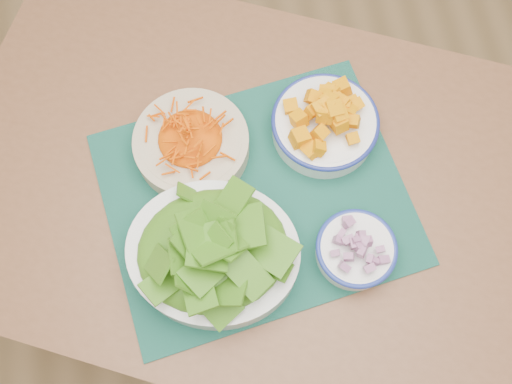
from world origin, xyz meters
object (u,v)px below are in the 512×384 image
table (253,202)px  placemat (256,198)px  carrot_bowl (191,142)px  squash_bowl (326,121)px  lettuce_bowl (213,250)px  onion_bowl (356,249)px

table → placemat: size_ratio=2.55×
carrot_bowl → table: bearing=-38.5°
carrot_bowl → squash_bowl: bearing=0.0°
carrot_bowl → lettuce_bowl: 0.21m
onion_bowl → squash_bowl: bearing=91.6°
table → lettuce_bowl: lettuce_bowl is taller
placemat → onion_bowl: size_ratio=3.20×
carrot_bowl → onion_bowl: bearing=-43.4°
table → carrot_bowl: 0.20m
onion_bowl → placemat: bearing=139.7°
squash_bowl → lettuce_bowl: bearing=-137.7°
placemat → carrot_bowl: size_ratio=1.99×
carrot_bowl → squash_bowl: size_ratio=1.27×
squash_bowl → lettuce_bowl: size_ratio=0.61×
placemat → carrot_bowl: 0.15m
placemat → lettuce_bowl: lettuce_bowl is taller
table → lettuce_bowl: size_ratio=3.91×
placemat → squash_bowl: size_ratio=2.53×
table → placemat: 0.11m
squash_bowl → onion_bowl: 0.24m
placemat → lettuce_bowl: (-0.09, -0.10, 0.06)m
table → squash_bowl: squash_bowl is taller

